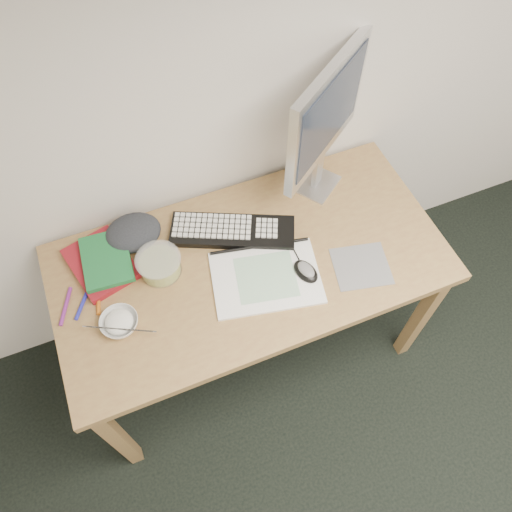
% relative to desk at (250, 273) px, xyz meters
% --- Properties ---
extents(desk, '(1.40, 0.70, 0.75)m').
position_rel_desk_xyz_m(desk, '(0.00, 0.00, 0.00)').
color(desk, '#A5864C').
rests_on(desk, ground).
extents(mousepad, '(0.23, 0.22, 0.00)m').
position_rel_desk_xyz_m(mousepad, '(0.36, -0.17, 0.08)').
color(mousepad, slate).
rests_on(mousepad, desk).
extents(sketchpad, '(0.42, 0.34, 0.01)m').
position_rel_desk_xyz_m(sketchpad, '(0.03, -0.09, 0.09)').
color(sketchpad, white).
rests_on(sketchpad, desk).
extents(keyboard, '(0.47, 0.32, 0.03)m').
position_rel_desk_xyz_m(keyboard, '(-0.02, 0.14, 0.10)').
color(keyboard, black).
rests_on(keyboard, desk).
extents(monitor, '(0.41, 0.30, 0.55)m').
position_rel_desk_xyz_m(monitor, '(0.37, 0.23, 0.43)').
color(monitor, silver).
rests_on(monitor, desk).
extents(mouse, '(0.09, 0.12, 0.04)m').
position_rel_desk_xyz_m(mouse, '(0.16, -0.12, 0.11)').
color(mouse, black).
rests_on(mouse, sketchpad).
extents(rice_bowl, '(0.15, 0.15, 0.04)m').
position_rel_desk_xyz_m(rice_bowl, '(-0.49, -0.07, 0.10)').
color(rice_bowl, silver).
rests_on(rice_bowl, desk).
extents(chopsticks, '(0.21, 0.12, 0.02)m').
position_rel_desk_xyz_m(chopsticks, '(-0.49, -0.10, 0.12)').
color(chopsticks, silver).
rests_on(chopsticks, rice_bowl).
extents(fruit_tub, '(0.20, 0.20, 0.08)m').
position_rel_desk_xyz_m(fruit_tub, '(-0.30, 0.08, 0.12)').
color(fruit_tub, '#F1D755').
rests_on(fruit_tub, desk).
extents(book_red, '(0.25, 0.29, 0.03)m').
position_rel_desk_xyz_m(book_red, '(-0.49, 0.18, 0.09)').
color(book_red, maroon).
rests_on(book_red, desk).
extents(book_green, '(0.18, 0.24, 0.02)m').
position_rel_desk_xyz_m(book_green, '(-0.47, 0.17, 0.12)').
color(book_green, '#1B6C34').
rests_on(book_green, book_red).
extents(cloth_lump, '(0.18, 0.15, 0.07)m').
position_rel_desk_xyz_m(cloth_lump, '(-0.35, 0.25, 0.12)').
color(cloth_lump, '#24262B').
rests_on(cloth_lump, desk).
extents(pencil_pink, '(0.18, 0.07, 0.01)m').
position_rel_desk_xyz_m(pencil_pink, '(-0.07, 0.10, 0.09)').
color(pencil_pink, pink).
rests_on(pencil_pink, desk).
extents(pencil_tan, '(0.17, 0.08, 0.01)m').
position_rel_desk_xyz_m(pencil_tan, '(-0.01, 0.06, 0.09)').
color(pencil_tan, tan).
rests_on(pencil_tan, desk).
extents(pencil_black, '(0.16, 0.04, 0.01)m').
position_rel_desk_xyz_m(pencil_black, '(0.06, 0.07, 0.09)').
color(pencil_black, black).
rests_on(pencil_black, desk).
extents(marker_blue, '(0.08, 0.12, 0.01)m').
position_rel_desk_xyz_m(marker_blue, '(-0.59, 0.06, 0.09)').
color(marker_blue, '#2023B2').
rests_on(marker_blue, desk).
extents(marker_orange, '(0.04, 0.14, 0.01)m').
position_rel_desk_xyz_m(marker_orange, '(-0.53, 0.06, 0.09)').
color(marker_orange, '#C76417').
rests_on(marker_orange, desk).
extents(marker_purple, '(0.07, 0.13, 0.01)m').
position_rel_desk_xyz_m(marker_purple, '(-0.64, 0.06, 0.09)').
color(marker_purple, '#7A2382').
rests_on(marker_purple, desk).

